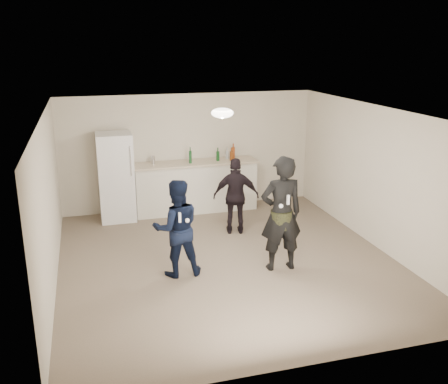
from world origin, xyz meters
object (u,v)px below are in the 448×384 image
object	(u,v)px
shaker	(153,160)
man	(177,228)
fridge	(116,177)
woman	(281,214)
spectator	(236,196)
counter	(196,187)

from	to	relation	value
shaker	man	bearing A→B (deg)	-91.33
fridge	woman	world-z (taller)	woman
man	woman	size ratio (longest dim) A/B	0.83
shaker	woman	xyz separation A→B (m)	(1.56, -3.27, -0.24)
fridge	spectator	world-z (taller)	fridge
shaker	woman	size ratio (longest dim) A/B	0.09
spectator	shaker	bearing A→B (deg)	-34.39
woman	shaker	bearing A→B (deg)	-63.24
counter	spectator	world-z (taller)	spectator
woman	spectator	distance (m)	1.74
fridge	counter	bearing A→B (deg)	2.39
fridge	woman	xyz separation A→B (m)	(2.35, -3.12, 0.04)
counter	shaker	xyz separation A→B (m)	(-0.89, 0.08, 0.65)
fridge	spectator	bearing A→B (deg)	-33.51
counter	man	world-z (taller)	man
counter	fridge	bearing A→B (deg)	-177.61
fridge	man	distance (m)	2.97
spectator	man	bearing A→B (deg)	61.02
shaker	man	size ratio (longest dim) A/B	0.11
shaker	spectator	xyz separation A→B (m)	(1.34, -1.56, -0.44)
counter	fridge	distance (m)	1.72
fridge	spectator	size ratio (longest dim) A/B	1.22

